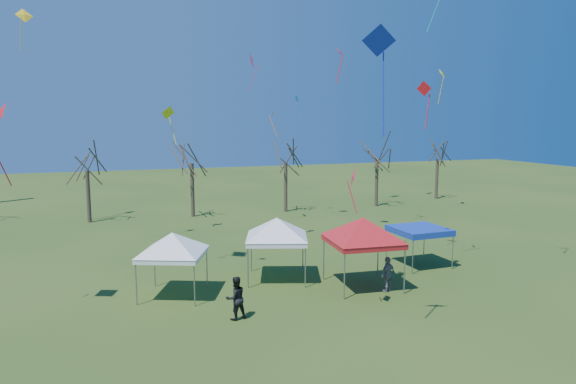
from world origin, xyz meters
The scene contains 22 objects.
ground centered at (0.00, 0.00, 0.00)m, with size 140.00×140.00×0.00m, color #2E4C18.
tree_1 centered at (-10.77, 24.65, 5.79)m, with size 3.42×3.42×7.54m.
tree_2 centered at (-2.37, 24.38, 6.29)m, with size 3.71×3.71×8.18m.
tree_3 centered at (6.03, 24.04, 6.08)m, with size 3.59×3.59×7.91m.
tree_4 centered at (15.36, 24.00, 6.06)m, with size 3.58×3.58×7.89m.
tree_5 centered at (23.72, 26.07, 5.73)m, with size 3.39×3.39×7.46m.
tent_white_west centered at (-6.46, 4.28, 2.85)m, with size 3.71×3.71×3.54m.
tent_white_mid centered at (-1.03, 5.09, 3.06)m, with size 4.08×4.08×3.79m.
tent_red centered at (2.61, 2.51, 3.29)m, with size 4.60×4.60×4.07m.
tent_blue centered at (7.44, 4.83, 2.04)m, with size 2.91×2.91×2.22m.
person_dark centered at (-4.36, 0.46, 0.92)m, with size 0.89×0.70×1.84m, color black.
person_grey centered at (3.43, 1.43, 0.87)m, with size 1.02×0.42×1.74m, color slate.
kite_17 centered at (8.69, 6.69, 10.06)m, with size 0.74×0.91×2.86m.
kite_5 centered at (-0.29, -3.83, 10.89)m, with size 1.32×1.01×3.78m.
kite_1 centered at (0.25, -0.96, 5.96)m, with size 0.60×0.90×2.00m.
kite_19 centered at (6.40, 22.06, 10.05)m, with size 0.54×0.76×2.06m.
kite_22 centered at (4.35, 22.60, 8.76)m, with size 0.79×0.87×2.35m.
kite_12 centered at (19.12, 19.49, 12.34)m, with size 1.21×1.14×3.18m.
kite_11 centered at (1.44, 18.38, 12.67)m, with size 0.80×1.37×2.97m.
kite_13 centered at (-4.95, 17.98, 8.78)m, with size 1.26×1.10×2.81m.
kite_2 centered at (-14.51, 24.11, 15.99)m, with size 1.46×1.16×3.14m.
kite_18 centered at (3.34, 7.02, 11.98)m, with size 0.92×1.00×2.09m.
Camera 1 is at (-9.13, -19.67, 8.26)m, focal length 32.00 mm.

